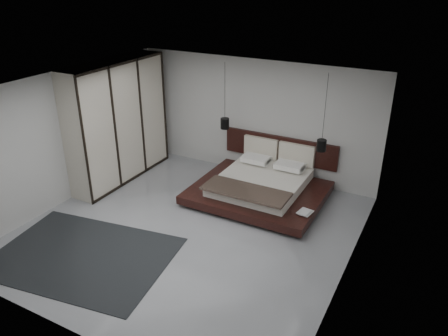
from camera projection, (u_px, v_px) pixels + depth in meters
The scene contains 14 objects.
floor at pixel (189, 229), 8.52m from camera, with size 6.00×6.00×0.00m, color #95989D.
ceiling at pixel (183, 89), 7.35m from camera, with size 6.00×6.00×0.00m, color white.
wall_back at pixel (255, 118), 10.34m from camera, with size 6.00×6.00×0.00m, color #B9B9B7.
wall_front at pixel (59, 250), 5.53m from camera, with size 6.00×6.00×0.00m, color #B9B9B7.
wall_left at pixel (67, 137), 9.22m from camera, with size 6.00×6.00×0.00m, color #B9B9B7.
wall_right at pixel (352, 202), 6.66m from camera, with size 6.00×6.00×0.00m, color #B9B9B7.
lattice_screen at pixel (141, 111), 11.20m from camera, with size 0.05×0.90×2.60m, color black.
bed at pixel (261, 185), 9.64m from camera, with size 2.78×2.39×1.08m.
book_lower at pixel (301, 211), 8.63m from camera, with size 0.23×0.31×0.03m, color #99724C.
book_upper at pixel (299, 210), 8.61m from camera, with size 0.21×0.29×0.02m, color #99724C.
pendant_left at pixel (225, 123), 10.01m from camera, with size 0.20×0.20×1.53m.
pendant_right at pixel (321, 145), 9.08m from camera, with size 0.20×0.20×1.64m.
wardrobe at pixel (118, 122), 10.11m from camera, with size 0.67×2.86×2.81m.
rug at pixel (83, 256), 7.74m from camera, with size 3.08×2.20×0.01m, color black.
Camera 1 is at (4.01, -6.06, 4.66)m, focal length 35.00 mm.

